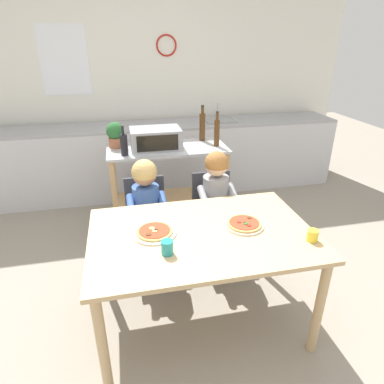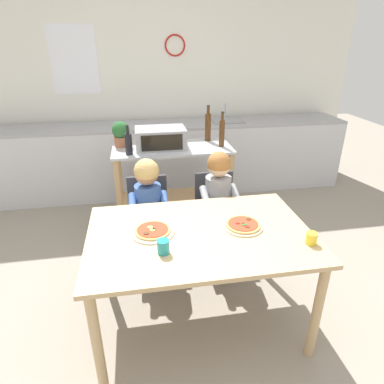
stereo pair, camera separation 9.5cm
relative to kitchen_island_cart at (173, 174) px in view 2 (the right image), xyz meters
name	(u,v)px [view 2 (the right image)]	position (x,y,z in m)	size (l,w,h in m)	color
ground_plane	(179,239)	(0.01, -0.32, -0.60)	(10.87, 10.87, 0.00)	gray
back_wall_tiled	(160,83)	(0.01, 1.37, 0.75)	(5.25, 0.14, 2.70)	white
kitchen_counter	(166,158)	(0.01, 0.96, -0.14)	(4.72, 0.60, 1.11)	silver
kitchen_island_cart	(173,174)	(0.00, 0.00, 0.00)	(1.20, 0.54, 0.90)	#B7BABF
toaster_oven	(161,138)	(-0.11, 0.00, 0.40)	(0.49, 0.34, 0.20)	#999BA0
bottle_slim_sauce	(222,132)	(0.50, -0.06, 0.44)	(0.06, 0.06, 0.35)	#4C2D14
bottle_tall_green_wine	(208,126)	(0.40, 0.17, 0.45)	(0.06, 0.06, 0.37)	#4C2D14
bottle_squat_spirits	(129,143)	(-0.42, -0.16, 0.40)	(0.07, 0.07, 0.28)	black
potted_herb_plant	(121,133)	(-0.50, 0.12, 0.43)	(0.17, 0.17, 0.25)	#9E5B3D
dining_table	(200,244)	(0.01, -1.41, 0.06)	(1.44, 0.95, 0.76)	tan
dining_chair_left	(149,216)	(-0.29, -0.64, -0.12)	(0.36, 0.36, 0.81)	#333338
dining_chair_right	(216,211)	(0.31, -0.65, -0.12)	(0.36, 0.36, 0.81)	#333338
child_in_blue_striped_shirt	(149,203)	(-0.29, -0.76, 0.07)	(0.32, 0.42, 1.01)	#424C6B
child_in_grey_shirt	(219,197)	(0.31, -0.77, 0.08)	(0.32, 0.42, 1.04)	#424C6B
pizza_plate_white	(153,231)	(-0.29, -1.36, 0.17)	(0.28, 0.28, 0.03)	white
pizza_plate_cream	(243,225)	(0.31, -1.39, 0.17)	(0.26, 0.26, 0.03)	beige
drinking_cup_yellow	(311,238)	(0.66, -1.65, 0.19)	(0.07, 0.07, 0.08)	yellow
drinking_cup_teal	(163,247)	(-0.24, -1.59, 0.20)	(0.07, 0.07, 0.09)	teal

